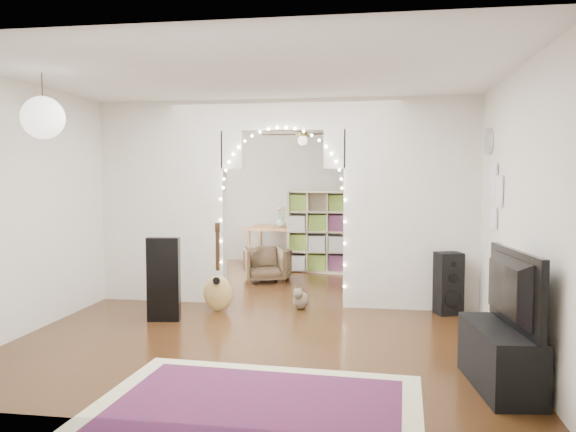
# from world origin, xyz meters

# --- Properties ---
(floor) EXTENTS (7.50, 7.50, 0.00)m
(floor) POSITION_xyz_m (0.00, 0.00, 0.00)
(floor) COLOR black
(floor) RESTS_ON ground
(ceiling) EXTENTS (5.00, 7.50, 0.02)m
(ceiling) POSITION_xyz_m (0.00, 0.00, 2.70)
(ceiling) COLOR white
(ceiling) RESTS_ON wall_back
(wall_back) EXTENTS (5.00, 0.02, 2.70)m
(wall_back) POSITION_xyz_m (0.00, 3.75, 1.35)
(wall_back) COLOR silver
(wall_back) RESTS_ON floor
(wall_front) EXTENTS (5.00, 0.02, 2.70)m
(wall_front) POSITION_xyz_m (0.00, -3.75, 1.35)
(wall_front) COLOR silver
(wall_front) RESTS_ON floor
(wall_left) EXTENTS (0.02, 7.50, 2.70)m
(wall_left) POSITION_xyz_m (-2.50, 0.00, 1.35)
(wall_left) COLOR silver
(wall_left) RESTS_ON floor
(wall_right) EXTENTS (0.02, 7.50, 2.70)m
(wall_right) POSITION_xyz_m (2.50, 0.00, 1.35)
(wall_right) COLOR silver
(wall_right) RESTS_ON floor
(divider_wall) EXTENTS (5.00, 0.20, 2.70)m
(divider_wall) POSITION_xyz_m (0.00, 0.00, 1.42)
(divider_wall) COLOR silver
(divider_wall) RESTS_ON floor
(fairy_lights) EXTENTS (1.64, 0.04, 1.60)m
(fairy_lights) POSITION_xyz_m (0.00, -0.13, 1.55)
(fairy_lights) COLOR #FFEABF
(fairy_lights) RESTS_ON divider_wall
(window) EXTENTS (0.04, 1.20, 1.40)m
(window) POSITION_xyz_m (-2.47, 1.80, 1.50)
(window) COLOR white
(window) RESTS_ON wall_left
(wall_clock) EXTENTS (0.03, 0.31, 0.31)m
(wall_clock) POSITION_xyz_m (2.48, -0.60, 2.10)
(wall_clock) COLOR white
(wall_clock) RESTS_ON wall_right
(picture_frames) EXTENTS (0.02, 0.50, 0.70)m
(picture_frames) POSITION_xyz_m (2.48, -1.00, 1.50)
(picture_frames) COLOR white
(picture_frames) RESTS_ON wall_right
(paper_lantern) EXTENTS (0.40, 0.40, 0.40)m
(paper_lantern) POSITION_xyz_m (-1.90, -2.40, 2.25)
(paper_lantern) COLOR white
(paper_lantern) RESTS_ON ceiling
(ceiling_fan) EXTENTS (1.10, 1.10, 0.30)m
(ceiling_fan) POSITION_xyz_m (0.00, 2.00, 2.40)
(ceiling_fan) COLOR gold
(ceiling_fan) RESTS_ON ceiling
(area_rug) EXTENTS (2.50, 1.93, 0.02)m
(area_rug) POSITION_xyz_m (0.35, -3.40, 0.01)
(area_rug) COLOR maroon
(area_rug) RESTS_ON floor
(guitar_case) EXTENTS (0.39, 0.17, 0.99)m
(guitar_case) POSITION_xyz_m (-1.24, -1.10, 0.49)
(guitar_case) COLOR black
(guitar_case) RESTS_ON floor
(acoustic_guitar) EXTENTS (0.40, 0.23, 0.95)m
(acoustic_guitar) POSITION_xyz_m (-0.75, -0.54, 0.41)
(acoustic_guitar) COLOR tan
(acoustic_guitar) RESTS_ON floor
(tabby_cat) EXTENTS (0.24, 0.47, 0.31)m
(tabby_cat) POSITION_xyz_m (0.26, -0.27, 0.13)
(tabby_cat) COLOR brown
(tabby_cat) RESTS_ON floor
(floor_speaker) EXTENTS (0.37, 0.34, 0.77)m
(floor_speaker) POSITION_xyz_m (2.11, -0.25, 0.38)
(floor_speaker) COLOR black
(floor_speaker) RESTS_ON floor
(media_console) EXTENTS (0.52, 1.04, 0.50)m
(media_console) POSITION_xyz_m (2.20, -2.71, 0.25)
(media_console) COLOR black
(media_console) RESTS_ON floor
(tv) EXTENTS (0.27, 1.08, 0.62)m
(tv) POSITION_xyz_m (2.20, -2.71, 0.81)
(tv) COLOR black
(tv) RESTS_ON media_console
(bookcase) EXTENTS (1.46, 0.72, 1.45)m
(bookcase) POSITION_xyz_m (0.37, 2.57, 0.73)
(bookcase) COLOR tan
(bookcase) RESTS_ON floor
(dining_table) EXTENTS (1.30, 0.97, 0.76)m
(dining_table) POSITION_xyz_m (-0.55, 3.07, 0.68)
(dining_table) COLOR olive
(dining_table) RESTS_ON floor
(flower_vase) EXTENTS (0.21, 0.21, 0.19)m
(flower_vase) POSITION_xyz_m (-0.55, 3.07, 0.85)
(flower_vase) COLOR white
(flower_vase) RESTS_ON dining_table
(dining_chair_left) EXTENTS (0.56, 0.57, 0.52)m
(dining_chair_left) POSITION_xyz_m (-0.45, 1.64, 0.26)
(dining_chair_left) COLOR #4E3B27
(dining_chair_left) RESTS_ON floor
(dining_chair_right) EXTENTS (0.77, 0.78, 0.56)m
(dining_chair_right) POSITION_xyz_m (-0.57, 1.52, 0.28)
(dining_chair_right) COLOR #4E3B27
(dining_chair_right) RESTS_ON floor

